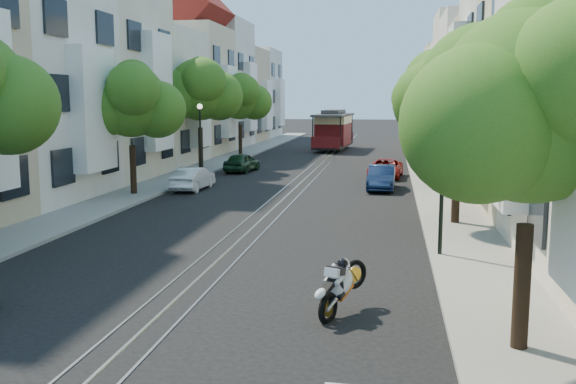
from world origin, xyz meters
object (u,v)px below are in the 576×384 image
at_px(tree_e_b, 462,94).
at_px(tree_e_c, 439,98).
at_px(tree_e_d, 428,94).
at_px(parked_car_e_mid, 381,178).
at_px(tree_w_c, 200,91).
at_px(lamp_east, 443,160).
at_px(parked_car_w_mid, 193,178).
at_px(parked_car_w_far, 242,162).
at_px(lamp_west, 200,128).
at_px(parked_car_e_far, 385,168).
at_px(tree_w_d, 241,98).
at_px(cable_car, 334,128).
at_px(tree_w_b, 132,103).
at_px(tree_e_a, 536,110).
at_px(sportbike_rider, 340,284).

bearing_deg(tree_e_b, tree_e_c, 90.00).
xyz_separation_m(tree_e_d, parked_car_e_mid, (-2.86, -13.09, -4.25)).
xyz_separation_m(tree_w_c, lamp_east, (13.44, -20.98, -2.22)).
xyz_separation_m(parked_car_w_mid, parked_car_w_far, (0.61, 8.21, 0.02)).
height_order(lamp_west, parked_car_w_far, lamp_west).
distance_m(lamp_east, lamp_west, 21.97).
relative_size(lamp_east, parked_car_e_far, 1.06).
xyz_separation_m(tree_w_d, cable_car, (6.90, 6.67, -2.67)).
distance_m(lamp_east, cable_car, 39.20).
bearing_deg(parked_car_w_mid, tree_e_d, -127.47).
bearing_deg(tree_w_d, parked_car_e_mid, -57.46).
distance_m(tree_e_c, lamp_west, 13.82).
relative_size(tree_w_c, lamp_west, 1.71).
xyz_separation_m(tree_w_d, parked_car_w_mid, (2.13, -19.62, -4.02)).
distance_m(tree_e_d, tree_w_c, 15.60).
distance_m(lamp_west, parked_car_e_far, 11.13).
bearing_deg(tree_w_d, tree_w_b, -90.00).
bearing_deg(tree_w_c, tree_e_b, -48.01).
relative_size(tree_w_b, lamp_east, 1.51).
bearing_deg(tree_e_c, tree_e_a, -90.00).
bearing_deg(parked_car_w_far, parked_car_e_far, 176.99).
bearing_deg(lamp_east, tree_e_a, -82.21).
xyz_separation_m(tree_w_b, parked_car_e_far, (11.69, 8.91, -3.85)).
height_order(lamp_east, parked_car_w_mid, lamp_east).
bearing_deg(lamp_east, tree_e_c, 86.56).
bearing_deg(tree_e_b, tree_w_c, 131.99).
height_order(tree_w_c, cable_car, tree_w_c).
xyz_separation_m(lamp_east, parked_car_w_mid, (-11.31, 12.36, -2.27)).
bearing_deg(parked_car_w_far, tree_w_d, -68.89).
bearing_deg(tree_e_c, sportbike_rider, -99.16).
relative_size(tree_e_b, parked_car_e_far, 1.70).
height_order(tree_e_c, tree_w_d, same).
bearing_deg(lamp_east, parked_car_w_far, 117.49).
relative_size(tree_e_d, lamp_west, 1.65).
height_order(tree_w_b, parked_car_e_mid, tree_w_b).
bearing_deg(parked_car_w_far, sportbike_rider, 115.16).
relative_size(tree_w_c, sportbike_rider, 4.17).
xyz_separation_m(lamp_east, parked_car_e_far, (-1.74, 18.89, -2.30)).
bearing_deg(lamp_east, tree_w_d, 112.80).
bearing_deg(parked_car_e_far, tree_e_c, -42.08).
height_order(tree_e_a, sportbike_rider, tree_e_a).
xyz_separation_m(tree_e_c, sportbike_rider, (-3.45, -21.38, -3.93)).
distance_m(tree_w_c, tree_w_d, 11.01).
bearing_deg(parked_car_e_far, lamp_east, -79.67).
distance_m(tree_w_c, parked_car_e_mid, 14.26).
bearing_deg(lamp_west, parked_car_w_far, 53.49).
height_order(tree_e_a, tree_w_b, same).
distance_m(parked_car_e_far, parked_car_w_far, 9.11).
xyz_separation_m(sportbike_rider, cable_car, (-4.05, 44.04, 1.26)).
relative_size(sportbike_rider, parked_car_w_far, 0.48).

